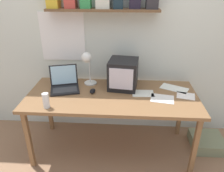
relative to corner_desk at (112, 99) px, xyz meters
name	(u,v)px	position (x,y,z in m)	size (l,w,h in m)	color
ground_plane	(112,147)	(0.00, 0.00, -0.67)	(12.00, 12.00, 0.00)	#966E51
back_wall	(114,29)	(-0.01, 0.50, 0.64)	(5.60, 0.24, 2.60)	silver
corner_desk	(112,99)	(0.00, 0.00, 0.00)	(1.79, 0.78, 0.72)	brown
crt_monitor	(123,74)	(0.11, 0.19, 0.21)	(0.34, 0.35, 0.32)	black
laptop	(64,83)	(-0.53, 0.11, 0.12)	(0.37, 0.35, 0.25)	black
desk_lamp	(87,63)	(-0.28, 0.21, 0.33)	(0.15, 0.19, 0.39)	silver
juice_glass	(46,101)	(-0.60, -0.30, 0.12)	(0.06, 0.06, 0.15)	white
computer_mouse	(93,91)	(-0.21, 0.04, 0.07)	(0.06, 0.11, 0.03)	black
printed_handout	(143,93)	(0.33, 0.04, 0.06)	(0.23, 0.16, 0.00)	silver
loose_paper_near_monitor	(186,96)	(0.77, 0.02, 0.06)	(0.21, 0.19, 0.00)	white
open_notebook	(174,88)	(0.68, 0.19, 0.06)	(0.33, 0.27, 0.00)	white
loose_paper_near_laptop	(162,99)	(0.52, -0.06, 0.06)	(0.26, 0.22, 0.00)	white
floor_cushion	(207,142)	(1.13, 0.10, -0.60)	(0.37, 0.37, 0.13)	gray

